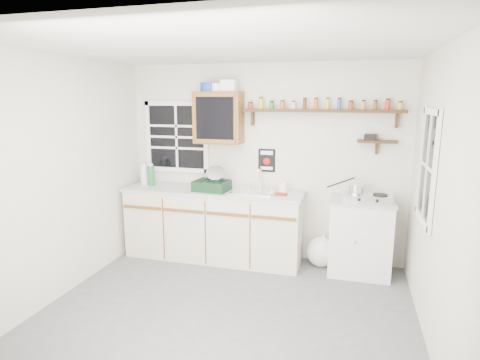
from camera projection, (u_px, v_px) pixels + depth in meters
name	position (u px, v px, depth m)	size (l,w,h in m)	color
room	(226.00, 189.00, 3.68)	(3.64, 3.24, 2.54)	#525254
main_cabinet	(214.00, 224.00, 5.22)	(2.31, 0.63, 0.92)	#C0B59F
right_cabinet	(360.00, 236.00, 4.76)	(0.73, 0.57, 0.91)	silver
sink	(254.00, 191.00, 4.99)	(0.52, 0.44, 0.29)	silver
upper_cabinet	(219.00, 118.00, 5.08)	(0.60, 0.32, 0.65)	brown
upper_cabinet_clutter	(217.00, 87.00, 5.00)	(0.46, 0.24, 0.14)	#1A34A9
spice_shelf	(321.00, 110.00, 4.78)	(1.91, 0.18, 0.35)	black
secondary_shelf	(375.00, 141.00, 4.70)	(0.45, 0.16, 0.24)	black
warning_sign	(267.00, 160.00, 5.16)	(0.22, 0.02, 0.30)	black
window_back	(177.00, 137.00, 5.44)	(0.93, 0.03, 0.98)	black
window_right	(428.00, 167.00, 3.69)	(0.03, 0.78, 1.08)	black
water_bottles	(148.00, 175.00, 5.37)	(0.20, 0.09, 0.29)	silver
dish_rack	(213.00, 183.00, 5.04)	(0.46, 0.36, 0.32)	black
soap_bottle	(284.00, 186.00, 4.95)	(0.08, 0.08, 0.17)	silver
rag	(281.00, 194.00, 4.83)	(0.14, 0.12, 0.02)	maroon
hotplate	(368.00, 197.00, 4.63)	(0.55, 0.30, 0.08)	silver
saucepan	(355.00, 189.00, 4.65)	(0.44, 0.27, 0.19)	silver
trash_bag	(321.00, 251.00, 5.00)	(0.39, 0.35, 0.45)	silver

